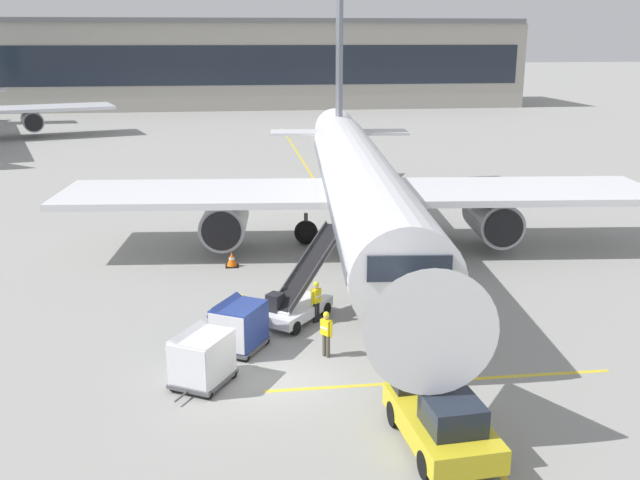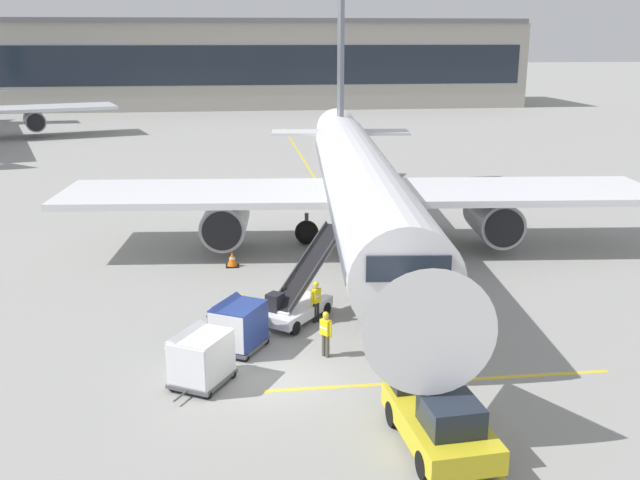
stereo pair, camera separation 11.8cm
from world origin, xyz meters
name	(u,v)px [view 1 (the left image)]	position (x,y,z in m)	size (l,w,h in m)	color
ground_plane	(276,380)	(0.00, 0.00, 0.00)	(600.00, 600.00, 0.00)	gray
parked_airplane	(359,184)	(5.63, 15.42, 3.58)	(32.47, 42.20, 14.07)	white
belt_loader	(298,298)	(1.29, 5.35, 0.93)	(4.10, 4.77, 3.48)	silver
baggage_cart_lead	(238,325)	(-1.20, 2.63, 1.00)	(2.38, 2.76, 1.91)	#515156
baggage_cart_second	(201,357)	(-2.48, 0.00, 1.00)	(2.38, 2.76, 1.91)	#515156
pushback_tug	(442,421)	(4.36, -4.77, 0.83)	(2.46, 4.56, 1.83)	gold
ground_crew_by_loader	(316,299)	(1.99, 4.94, 1.00)	(0.45, 0.43, 1.74)	black
ground_crew_by_carts	(326,331)	(1.95, 1.63, 1.00)	(0.43, 0.46, 1.74)	#514C42
ground_crew_marshaller	(243,313)	(-1.00, 3.84, 1.00)	(0.57, 0.27, 1.74)	#514C42
safety_cone_engine_keepout	(232,260)	(-1.35, 12.85, 0.36)	(0.66, 0.66, 0.75)	black
apron_guidance_line_lead_in	(360,251)	(5.59, 14.67, 0.00)	(0.20, 110.00, 0.01)	yellow
apron_guidance_line_stop_bar	(442,381)	(5.57, -0.79, 0.00)	(12.00, 0.20, 0.01)	yellow
terminal_building	(205,63)	(-4.59, 102.66, 6.95)	(103.10, 21.18, 14.00)	#A8A399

